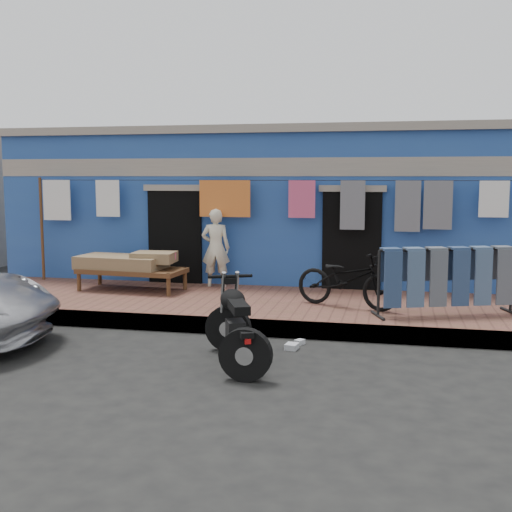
{
  "coord_description": "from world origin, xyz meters",
  "views": [
    {
      "loc": [
        2.11,
        -7.62,
        2.39
      ],
      "look_at": [
        0.0,
        2.0,
        1.15
      ],
      "focal_mm": 45.0,
      "sensor_mm": 36.0,
      "label": 1
    }
  ],
  "objects_px": {
    "jeans_rack": "(446,280)",
    "motorcycle": "(236,323)",
    "seated_person": "(216,248)",
    "charpoy": "(132,272)",
    "bicycle": "(347,273)"
  },
  "relations": [
    {
      "from": "motorcycle",
      "to": "charpoy",
      "type": "distance_m",
      "value": 4.48
    },
    {
      "from": "seated_person",
      "to": "motorcycle",
      "type": "height_order",
      "value": "seated_person"
    },
    {
      "from": "seated_person",
      "to": "jeans_rack",
      "type": "height_order",
      "value": "seated_person"
    },
    {
      "from": "jeans_rack",
      "to": "motorcycle",
      "type": "bearing_deg",
      "value": -138.04
    },
    {
      "from": "seated_person",
      "to": "charpoy",
      "type": "relative_size",
      "value": 0.71
    },
    {
      "from": "bicycle",
      "to": "jeans_rack",
      "type": "xyz_separation_m",
      "value": [
        1.53,
        -0.26,
        -0.02
      ]
    },
    {
      "from": "charpoy",
      "to": "jeans_rack",
      "type": "distance_m",
      "value": 5.68
    },
    {
      "from": "bicycle",
      "to": "motorcycle",
      "type": "height_order",
      "value": "bicycle"
    },
    {
      "from": "seated_person",
      "to": "charpoy",
      "type": "distance_m",
      "value": 1.65
    },
    {
      "from": "jeans_rack",
      "to": "charpoy",
      "type": "bearing_deg",
      "value": 169.95
    },
    {
      "from": "motorcycle",
      "to": "charpoy",
      "type": "height_order",
      "value": "motorcycle"
    },
    {
      "from": "motorcycle",
      "to": "charpoy",
      "type": "xyz_separation_m",
      "value": [
        -2.88,
        3.43,
        0.05
      ]
    },
    {
      "from": "bicycle",
      "to": "charpoy",
      "type": "xyz_separation_m",
      "value": [
        -4.06,
        0.73,
        -0.22
      ]
    },
    {
      "from": "motorcycle",
      "to": "charpoy",
      "type": "relative_size",
      "value": 0.83
    },
    {
      "from": "motorcycle",
      "to": "charpoy",
      "type": "bearing_deg",
      "value": 106.44
    }
  ]
}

